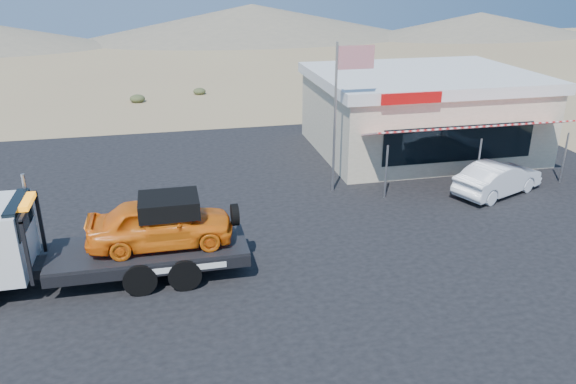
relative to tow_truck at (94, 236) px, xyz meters
The scene contains 7 objects.
ground 4.43m from the tow_truck, 11.48° to the left, with size 120.00×120.00×0.00m, color #9C7D58.
asphalt_lot 7.35m from the tow_truck, 32.15° to the left, with size 32.00×24.00×0.02m, color black.
tow_truck is the anchor object (origin of this frame).
white_sedan 15.63m from the tow_truck, 13.13° to the left, with size 1.42×4.06×1.34m, color white.
jerky_store 17.59m from the tow_truck, 33.89° to the left, with size 10.40×9.97×3.90m.
flagpole 10.73m from the tow_truck, 30.56° to the left, with size 1.55×0.10×6.00m.
distant_hills 56.26m from the tow_truck, 95.79° to the left, with size 126.00×48.00×4.20m.
Camera 1 is at (-1.79, -16.13, 8.64)m, focal length 35.00 mm.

